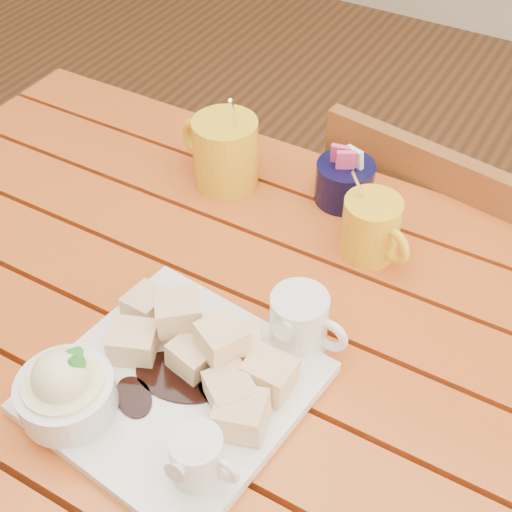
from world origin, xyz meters
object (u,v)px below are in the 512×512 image
Objects in this scene: table at (213,371)px; coffee_mug_left at (224,151)px; dessert_plate at (153,383)px; chair_far at (430,279)px; coffee_mug_right at (372,227)px.

coffee_mug_left is at bearing 117.84° from table.
chair_far is at bearing 76.81° from dessert_plate.
coffee_mug_left is (-0.14, 0.26, 0.16)m from table.
coffee_mug_right is at bearing 2.84° from coffee_mug_left.
coffee_mug_left is at bearing 49.54° from chair_far.
dessert_plate is at bearing -83.53° from coffee_mug_right.
coffee_mug_left is at bearing -163.86° from coffee_mug_right.
chair_far is at bearing 107.13° from coffee_mug_right.
coffee_mug_right is at bearing 91.72° from chair_far.
coffee_mug_left is 0.26m from coffee_mug_right.
table is 0.57m from chair_far.
dessert_plate is at bearing 85.79° from chair_far.
chair_far is at bearing 72.38° from table.
dessert_plate reaches higher than table.
dessert_plate is 0.42m from coffee_mug_left.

